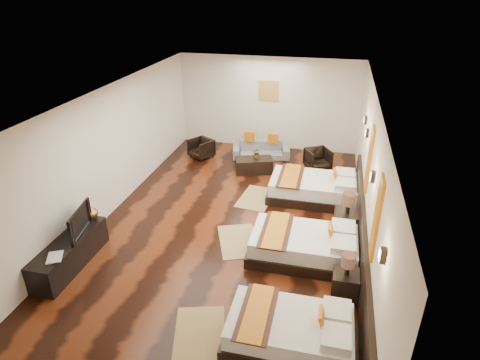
% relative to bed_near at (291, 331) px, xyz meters
% --- Properties ---
extents(floor, '(5.50, 9.50, 0.01)m').
position_rel_bed_near_xyz_m(floor, '(-1.69, 2.88, -0.24)').
color(floor, black).
rests_on(floor, ground).
extents(ceiling, '(5.50, 9.50, 0.01)m').
position_rel_bed_near_xyz_m(ceiling, '(-1.69, 2.88, 2.56)').
color(ceiling, white).
rests_on(ceiling, floor).
extents(back_wall, '(5.50, 0.01, 2.80)m').
position_rel_bed_near_xyz_m(back_wall, '(-1.69, 7.63, 1.16)').
color(back_wall, silver).
rests_on(back_wall, floor).
extents(left_wall, '(0.01, 9.50, 2.80)m').
position_rel_bed_near_xyz_m(left_wall, '(-4.44, 2.88, 1.16)').
color(left_wall, silver).
rests_on(left_wall, floor).
extents(right_wall, '(0.01, 9.50, 2.80)m').
position_rel_bed_near_xyz_m(right_wall, '(1.06, 2.88, 1.16)').
color(right_wall, silver).
rests_on(right_wall, floor).
extents(headboard_panel, '(0.08, 6.60, 0.90)m').
position_rel_bed_near_xyz_m(headboard_panel, '(1.02, 2.08, 0.21)').
color(headboard_panel, black).
rests_on(headboard_panel, floor).
extents(bed_near, '(1.86, 1.17, 0.71)m').
position_rel_bed_near_xyz_m(bed_near, '(0.00, 0.00, 0.00)').
color(bed_near, black).
rests_on(bed_near, floor).
extents(bed_mid, '(2.05, 1.29, 0.78)m').
position_rel_bed_near_xyz_m(bed_mid, '(0.00, 2.13, 0.03)').
color(bed_mid, black).
rests_on(bed_mid, floor).
extents(bed_far, '(2.11, 1.33, 0.81)m').
position_rel_bed_near_xyz_m(bed_far, '(0.00, 4.52, 0.03)').
color(bed_far, black).
rests_on(bed_far, floor).
extents(nightstand_a, '(0.43, 0.43, 0.85)m').
position_rel_bed_near_xyz_m(nightstand_a, '(0.75, 1.18, 0.06)').
color(nightstand_a, black).
rests_on(nightstand_a, floor).
extents(nightstand_b, '(0.50, 0.50, 0.99)m').
position_rel_bed_near_xyz_m(nightstand_b, '(0.75, 3.05, 0.10)').
color(nightstand_b, black).
rests_on(nightstand_b, floor).
extents(jute_mat_near, '(1.05, 1.36, 0.01)m').
position_rel_bed_near_xyz_m(jute_mat_near, '(-1.34, -0.20, -0.24)').
color(jute_mat_near, '#9C814F').
rests_on(jute_mat_near, floor).
extents(jute_mat_mid, '(1.14, 1.39, 0.01)m').
position_rel_bed_near_xyz_m(jute_mat_mid, '(-1.35, 2.33, -0.24)').
color(jute_mat_mid, '#9C814F').
rests_on(jute_mat_mid, floor).
extents(jute_mat_far, '(0.89, 1.28, 0.01)m').
position_rel_bed_near_xyz_m(jute_mat_far, '(-1.35, 4.20, -0.24)').
color(jute_mat_far, '#9C814F').
rests_on(jute_mat_far, floor).
extents(tv_console, '(0.50, 1.80, 0.55)m').
position_rel_bed_near_xyz_m(tv_console, '(-4.19, 0.87, 0.03)').
color(tv_console, black).
rests_on(tv_console, floor).
extents(tv, '(0.28, 0.91, 0.52)m').
position_rel_bed_near_xyz_m(tv, '(-4.14, 1.13, 0.57)').
color(tv, black).
rests_on(tv, tv_console).
extents(book, '(0.37, 0.41, 0.03)m').
position_rel_bed_near_xyz_m(book, '(-4.19, 0.30, 0.32)').
color(book, black).
rests_on(book, tv_console).
extents(figurine, '(0.33, 0.33, 0.31)m').
position_rel_bed_near_xyz_m(figurine, '(-4.19, 1.66, 0.46)').
color(figurine, brown).
rests_on(figurine, tv_console).
extents(sofa, '(1.76, 0.99, 0.49)m').
position_rel_bed_near_xyz_m(sofa, '(-1.71, 6.70, -0.00)').
color(sofa, slate).
rests_on(sofa, floor).
extents(armchair_left, '(0.84, 0.85, 0.57)m').
position_rel_bed_near_xyz_m(armchair_left, '(-3.45, 6.30, 0.04)').
color(armchair_left, black).
rests_on(armchair_left, floor).
extents(armchair_right, '(0.86, 0.87, 0.58)m').
position_rel_bed_near_xyz_m(armchair_right, '(-0.02, 6.29, 0.05)').
color(armchair_right, black).
rests_on(armchair_right, floor).
extents(coffee_table, '(1.11, 0.79, 0.40)m').
position_rel_bed_near_xyz_m(coffee_table, '(-1.71, 5.65, -0.04)').
color(coffee_table, black).
rests_on(coffee_table, floor).
extents(table_plant, '(0.27, 0.24, 0.29)m').
position_rel_bed_near_xyz_m(table_plant, '(-1.65, 5.72, 0.30)').
color(table_plant, '#2B6120').
rests_on(table_plant, coffee_table).
extents(orange_panel_a, '(0.04, 0.40, 1.30)m').
position_rel_bed_near_xyz_m(orange_panel_a, '(1.04, 0.98, 1.46)').
color(orange_panel_a, '#D86014').
rests_on(orange_panel_a, right_wall).
extents(orange_panel_b, '(0.04, 0.40, 1.30)m').
position_rel_bed_near_xyz_m(orange_panel_b, '(1.04, 3.18, 1.46)').
color(orange_panel_b, '#D86014').
rests_on(orange_panel_b, right_wall).
extents(sconce_near, '(0.07, 0.12, 0.18)m').
position_rel_bed_near_xyz_m(sconce_near, '(1.01, -0.12, 1.61)').
color(sconce_near, black).
rests_on(sconce_near, right_wall).
extents(sconce_mid, '(0.07, 0.12, 0.18)m').
position_rel_bed_near_xyz_m(sconce_mid, '(1.01, 2.08, 1.61)').
color(sconce_mid, black).
rests_on(sconce_mid, right_wall).
extents(sconce_far, '(0.07, 0.12, 0.18)m').
position_rel_bed_near_xyz_m(sconce_far, '(1.01, 4.28, 1.61)').
color(sconce_far, black).
rests_on(sconce_far, right_wall).
extents(sconce_lounge, '(0.07, 0.12, 0.18)m').
position_rel_bed_near_xyz_m(sconce_lounge, '(1.01, 5.18, 1.61)').
color(sconce_lounge, black).
rests_on(sconce_lounge, right_wall).
extents(gold_artwork, '(0.60, 0.04, 0.60)m').
position_rel_bed_near_xyz_m(gold_artwork, '(-1.69, 7.61, 1.56)').
color(gold_artwork, '#AD873F').
rests_on(gold_artwork, back_wall).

